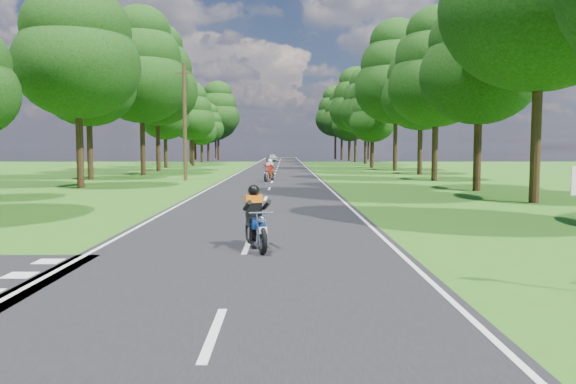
{
  "coord_description": "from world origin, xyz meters",
  "views": [
    {
      "loc": [
        0.87,
        -10.62,
        2.26
      ],
      "look_at": [
        0.94,
        4.0,
        1.1
      ],
      "focal_mm": 35.0,
      "sensor_mm": 36.0,
      "label": 1
    }
  ],
  "objects": [
    {
      "name": "distant_car",
      "position": [
        -1.14,
        77.39,
        0.65
      ],
      "size": [
        2.3,
        3.93,
        1.26
      ],
      "primitive_type": "imported",
      "rotation": [
        0.0,
        0.0,
        0.23
      ],
      "color": "silver",
      "rests_on": "main_road"
    },
    {
      "name": "main_road",
      "position": [
        0.0,
        50.0,
        0.01
      ],
      "size": [
        7.0,
        140.0,
        0.02
      ],
      "primitive_type": "cube",
      "color": "black",
      "rests_on": "ground"
    },
    {
      "name": "telegraph_pole",
      "position": [
        -6.0,
        28.0,
        4.07
      ],
      "size": [
        1.2,
        0.26,
        8.0
      ],
      "color": "#382616",
      "rests_on": "ground"
    },
    {
      "name": "rider_far_red",
      "position": [
        -0.2,
        26.77,
        0.77
      ],
      "size": [
        1.03,
        1.88,
        1.49
      ],
      "primitive_type": null,
      "rotation": [
        0.0,
        0.0,
        -0.26
      ],
      "color": "#A5210C",
      "rests_on": "main_road"
    },
    {
      "name": "treeline",
      "position": [
        1.43,
        60.06,
        8.25
      ],
      "size": [
        40.0,
        115.35,
        14.78
      ],
      "color": "black",
      "rests_on": "ground"
    },
    {
      "name": "road_markings",
      "position": [
        -0.14,
        48.13,
        0.02
      ],
      "size": [
        7.4,
        140.0,
        0.01
      ],
      "color": "silver",
      "rests_on": "main_road"
    },
    {
      "name": "rider_near_blue",
      "position": [
        0.21,
        1.7,
        0.73
      ],
      "size": [
        0.98,
        1.79,
        1.42
      ],
      "primitive_type": null,
      "rotation": [
        0.0,
        0.0,
        0.26
      ],
      "color": "navy",
      "rests_on": "main_road"
    },
    {
      "name": "ground",
      "position": [
        0.0,
        0.0,
        0.0
      ],
      "size": [
        160.0,
        160.0,
        0.0
      ],
      "primitive_type": "plane",
      "color": "#326016",
      "rests_on": "ground"
    }
  ]
}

